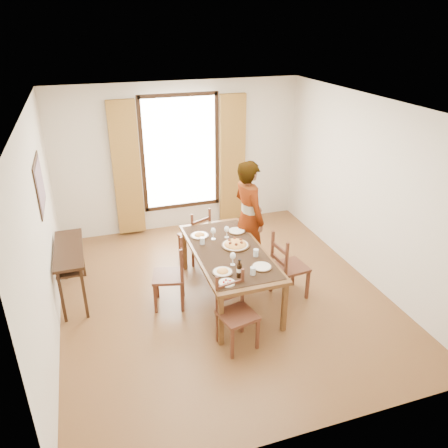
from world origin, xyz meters
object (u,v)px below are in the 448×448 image
object	(u,v)px
dining_table	(229,254)
pasta_platter	(235,243)
man	(249,218)
console_table	(69,255)

from	to	relation	value
dining_table	pasta_platter	bearing A→B (deg)	34.76
pasta_platter	dining_table	bearing A→B (deg)	-145.24
man	pasta_platter	size ratio (longest dim) A/B	4.52
pasta_platter	console_table	bearing A→B (deg)	165.30
dining_table	pasta_platter	size ratio (longest dim) A/B	4.99
man	dining_table	bearing A→B (deg)	127.93
console_table	pasta_platter	bearing A→B (deg)	-14.70
dining_table	man	distance (m)	0.84
console_table	man	distance (m)	2.64
dining_table	man	xyz separation A→B (m)	(0.52, 0.62, 0.21)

